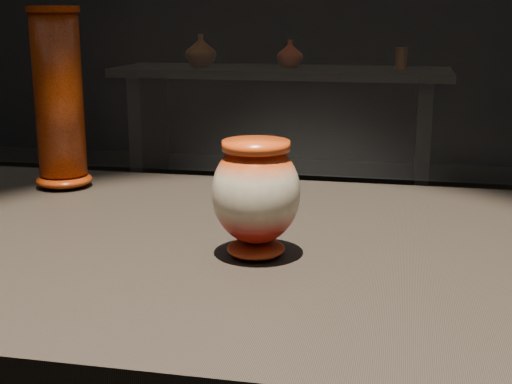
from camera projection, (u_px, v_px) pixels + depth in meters
main_vase at (256, 194)px, 0.95m from camera, size 0.15×0.15×0.16m
tall_vase at (59, 102)px, 1.32m from camera, size 0.14×0.14×0.34m
back_shelf at (281, 112)px, 4.34m from camera, size 2.00×0.60×0.90m
back_vase_left at (201, 51)px, 4.30m from camera, size 0.26×0.26×0.19m
back_vase_mid at (290, 54)px, 4.26m from camera, size 0.16×0.16×0.16m
back_vase_right at (401, 59)px, 4.12m from camera, size 0.07×0.07×0.13m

